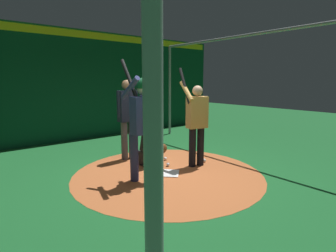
# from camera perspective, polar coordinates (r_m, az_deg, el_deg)

# --- Properties ---
(ground_plane) EXTENTS (26.58, 26.58, 0.00)m
(ground_plane) POSITION_cam_1_polar(r_m,az_deg,el_deg) (5.31, -0.00, -10.16)
(ground_plane) COLOR #195B28
(dirt_circle) EXTENTS (3.66, 3.66, 0.01)m
(dirt_circle) POSITION_cam_1_polar(r_m,az_deg,el_deg) (5.31, -0.00, -10.13)
(dirt_circle) COLOR #B76033
(dirt_circle) RESTS_ON ground
(home_plate) EXTENTS (0.59, 0.59, 0.01)m
(home_plate) POSITION_cam_1_polar(r_m,az_deg,el_deg) (5.30, -0.00, -10.04)
(home_plate) COLOR white
(home_plate) RESTS_ON dirt_circle
(batter) EXTENTS (0.68, 0.49, 2.18)m
(batter) POSITION_cam_1_polar(r_m,az_deg,el_deg) (4.69, -5.36, 1.49)
(batter) COLOR navy
(batter) RESTS_ON ground
(catcher) EXTENTS (0.58, 0.40, 0.99)m
(catcher) POSITION_cam_1_polar(r_m,az_deg,el_deg) (5.73, -3.54, -4.57)
(catcher) COLOR black
(catcher) RESTS_ON ground
(umpire) EXTENTS (0.23, 0.49, 1.82)m
(umpire) POSITION_cam_1_polar(r_m,az_deg,el_deg) (6.14, -8.64, 2.36)
(umpire) COLOR #4C4C51
(umpire) RESTS_ON ground
(visitor) EXTENTS (0.61, 0.51, 2.07)m
(visitor) POSITION_cam_1_polar(r_m,az_deg,el_deg) (5.59, 6.12, 1.27)
(visitor) COLOR black
(visitor) RESTS_ON ground
(back_wall) EXTENTS (0.22, 10.58, 3.29)m
(back_wall) POSITION_cam_1_polar(r_m,az_deg,el_deg) (8.67, -18.08, 8.32)
(back_wall) COLOR #0C3D26
(back_wall) RESTS_ON ground
(cage_frame) EXTENTS (6.15, 5.19, 2.91)m
(cage_frame) POSITION_cam_1_polar(r_m,az_deg,el_deg) (5.00, -0.00, 12.91)
(cage_frame) COLOR gray
(cage_frame) RESTS_ON ground
(baseball_0) EXTENTS (0.07, 0.07, 0.07)m
(baseball_0) POSITION_cam_1_polar(r_m,az_deg,el_deg) (6.05, 7.78, -7.30)
(baseball_0) COLOR white
(baseball_0) RESTS_ON dirt_circle
(baseball_1) EXTENTS (0.07, 0.07, 0.07)m
(baseball_1) POSITION_cam_1_polar(r_m,az_deg,el_deg) (5.71, -0.01, -8.23)
(baseball_1) COLOR white
(baseball_1) RESTS_ON dirt_circle
(baseball_2) EXTENTS (0.07, 0.07, 0.07)m
(baseball_2) POSITION_cam_1_polar(r_m,az_deg,el_deg) (6.13, -0.56, -6.97)
(baseball_2) COLOR white
(baseball_2) RESTS_ON dirt_circle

